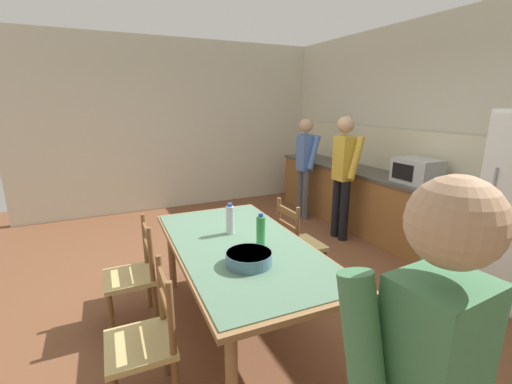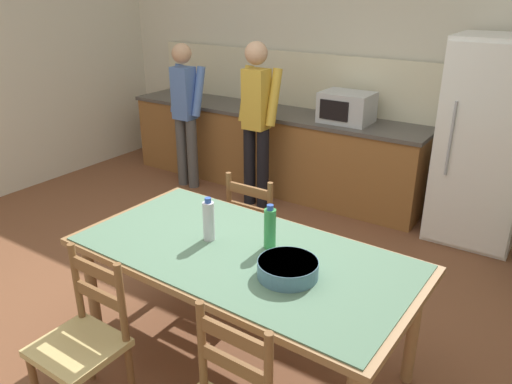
% 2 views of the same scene
% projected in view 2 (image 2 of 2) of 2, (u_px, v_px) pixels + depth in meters
% --- Properties ---
extents(ground_plane, '(8.32, 8.32, 0.00)m').
position_uv_depth(ground_plane, '(212.00, 303.00, 3.68)').
color(ground_plane, brown).
extents(wall_back, '(6.52, 0.12, 2.90)m').
position_uv_depth(wall_back, '(367.00, 60.00, 5.17)').
color(wall_back, beige).
rests_on(wall_back, ground).
extents(kitchen_counter, '(3.54, 0.66, 0.89)m').
position_uv_depth(kitchen_counter, '(270.00, 148.00, 5.68)').
color(kitchen_counter, brown).
rests_on(kitchen_counter, ground).
extents(counter_splashback, '(3.50, 0.03, 0.60)m').
position_uv_depth(counter_splashback, '(285.00, 78.00, 5.63)').
color(counter_splashback, beige).
rests_on(counter_splashback, kitchen_counter).
extents(refrigerator, '(0.74, 0.73, 1.80)m').
position_uv_depth(refrigerator, '(486.00, 143.00, 4.33)').
color(refrigerator, white).
rests_on(refrigerator, ground).
extents(microwave, '(0.50, 0.39, 0.30)m').
position_uv_depth(microwave, '(347.00, 107.00, 4.97)').
color(microwave, '#B2B7BC').
rests_on(microwave, kitchen_counter).
extents(dining_table, '(2.03, 1.08, 0.77)m').
position_uv_depth(dining_table, '(243.00, 262.00, 2.88)').
color(dining_table, olive).
rests_on(dining_table, ground).
extents(bottle_near_centre, '(0.07, 0.07, 0.27)m').
position_uv_depth(bottle_near_centre, '(209.00, 220.00, 2.94)').
color(bottle_near_centre, silver).
rests_on(bottle_near_centre, dining_table).
extents(bottle_off_centre, '(0.07, 0.07, 0.27)m').
position_uv_depth(bottle_off_centre, '(270.00, 228.00, 2.85)').
color(bottle_off_centre, green).
rests_on(bottle_off_centre, dining_table).
extents(serving_bowl, '(0.32, 0.32, 0.09)m').
position_uv_depth(serving_bowl, '(288.00, 268.00, 2.59)').
color(serving_bowl, slate).
rests_on(serving_bowl, dining_table).
extents(chair_side_near_left, '(0.42, 0.41, 0.91)m').
position_uv_depth(chair_side_near_left, '(84.00, 342.00, 2.62)').
color(chair_side_near_left, brown).
rests_on(chair_side_near_left, ground).
extents(chair_side_far_left, '(0.42, 0.40, 0.91)m').
position_uv_depth(chair_side_far_left, '(259.00, 229.00, 3.82)').
color(chair_side_far_left, brown).
rests_on(chair_side_far_left, ground).
extents(person_at_sink, '(0.40, 0.28, 1.61)m').
position_uv_depth(person_at_sink, '(185.00, 109.00, 5.51)').
color(person_at_sink, '#4C4C4C').
rests_on(person_at_sink, ground).
extents(person_at_counter, '(0.42, 0.29, 1.68)m').
position_uv_depth(person_at_counter, '(257.00, 117.00, 4.99)').
color(person_at_counter, black).
rests_on(person_at_counter, ground).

